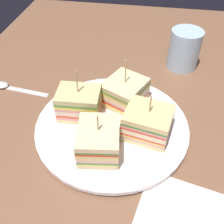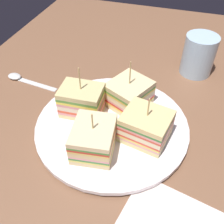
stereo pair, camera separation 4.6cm
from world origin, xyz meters
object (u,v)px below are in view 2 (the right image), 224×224
object	(u,v)px
sandwich_wedge_3	(82,100)
drinking_glass	(198,58)
plate	(112,126)
sandwich_wedge_2	(129,94)
sandwich_wedge_1	(146,126)
spoon	(21,79)
sandwich_wedge_0	(94,139)

from	to	relation	value
sandwich_wedge_3	drinking_glass	bearing A→B (deg)	45.37
plate	sandwich_wedge_2	xyz separation A→B (cm)	(-6.42, 1.43, 3.12)
sandwich_wedge_1	drinking_glass	size ratio (longest dim) A/B	0.97
sandwich_wedge_2	spoon	size ratio (longest dim) A/B	0.76
plate	sandwich_wedge_1	xyz separation A→B (cm)	(1.32, 6.45, 3.27)
sandwich_wedge_2	sandwich_wedge_3	distance (cm)	9.24
sandwich_wedge_1	sandwich_wedge_0	bearing A→B (deg)	45.75
sandwich_wedge_1	spoon	size ratio (longest dim) A/B	0.68
plate	drinking_glass	xyz separation A→B (cm)	(-24.06, 13.48, 3.06)
plate	spoon	xyz separation A→B (cm)	(-8.53, -25.04, -0.54)
plate	sandwich_wedge_0	size ratio (longest dim) A/B	3.29
sandwich_wedge_0	sandwich_wedge_3	xyz separation A→B (cm)	(-8.03, -5.30, 0.21)
sandwich_wedge_2	sandwich_wedge_3	bearing A→B (deg)	-31.91
sandwich_wedge_1	drinking_glass	bearing A→B (deg)	-94.14
plate	sandwich_wedge_0	distance (cm)	7.31
sandwich_wedge_2	drinking_glass	size ratio (longest dim) A/B	1.08
sandwich_wedge_0	sandwich_wedge_1	xyz separation A→B (cm)	(-5.17, 7.55, 0.10)
sandwich_wedge_2	drinking_glass	bearing A→B (deg)	171.78
sandwich_wedge_0	sandwich_wedge_2	xyz separation A→B (cm)	(-12.92, 2.53, -0.06)
sandwich_wedge_0	sandwich_wedge_3	size ratio (longest dim) A/B	0.86
sandwich_wedge_3	spoon	xyz separation A→B (cm)	(-6.99, -18.64, -3.92)
sandwich_wedge_0	sandwich_wedge_1	size ratio (longest dim) A/B	0.96
plate	sandwich_wedge_1	distance (cm)	7.35
sandwich_wedge_1	sandwich_wedge_2	bearing A→B (deg)	-45.70
plate	sandwich_wedge_1	size ratio (longest dim) A/B	3.15
sandwich_wedge_3	drinking_glass	size ratio (longest dim) A/B	1.08
sandwich_wedge_0	sandwich_wedge_2	distance (cm)	13.16
sandwich_wedge_0	sandwich_wedge_3	world-z (taller)	sandwich_wedge_3
plate	sandwich_wedge_2	size ratio (longest dim) A/B	2.82
sandwich_wedge_0	sandwich_wedge_2	bearing A→B (deg)	-18.65
sandwich_wedge_0	spoon	world-z (taller)	sandwich_wedge_0
plate	drinking_glass	distance (cm)	27.75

